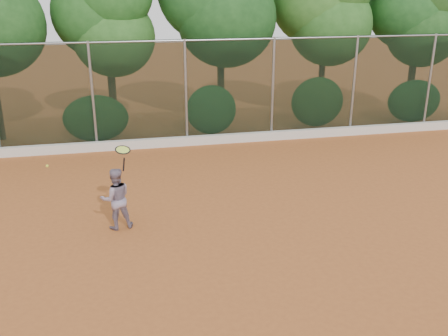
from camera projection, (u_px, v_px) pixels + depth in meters
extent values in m
plane|color=#A25526|center=(234.00, 238.00, 10.68)|extent=(80.00, 80.00, 0.00)
cube|color=silver|center=(188.00, 141.00, 16.89)|extent=(24.00, 0.20, 0.30)
imported|color=gray|center=(116.00, 199.00, 10.92)|extent=(0.76, 0.63, 1.40)
cube|color=black|center=(186.00, 93.00, 16.51)|extent=(24.00, 0.01, 3.50)
cylinder|color=gray|center=(185.00, 40.00, 15.92)|extent=(24.00, 0.06, 0.06)
cylinder|color=gray|center=(93.00, 97.00, 15.91)|extent=(0.09, 0.09, 3.50)
cylinder|color=gray|center=(186.00, 93.00, 16.51)|extent=(0.09, 0.09, 3.50)
cylinder|color=gray|center=(273.00, 89.00, 17.10)|extent=(0.09, 0.09, 3.50)
cylinder|color=gray|center=(354.00, 86.00, 17.69)|extent=(0.09, 0.09, 3.50)
cylinder|color=gray|center=(429.00, 83.00, 18.28)|extent=(0.09, 0.09, 3.50)
cylinder|color=#472D1B|center=(113.00, 98.00, 18.33)|extent=(0.28, 0.28, 2.40)
ellipsoid|color=#295B1F|center=(114.00, 37.00, 17.53)|extent=(2.90, 2.40, 2.80)
ellipsoid|color=#1F521C|center=(98.00, 13.00, 17.43)|extent=(3.20, 2.70, 3.10)
cylinder|color=#3D2817|center=(221.00, 87.00, 18.74)|extent=(0.26, 0.26, 3.00)
ellipsoid|color=#265E24|center=(227.00, 18.00, 17.83)|extent=(3.60, 3.00, 3.50)
cylinder|color=#492A1C|center=(321.00, 86.00, 19.79)|extent=(0.24, 0.24, 2.70)
ellipsoid|color=#25561D|center=(331.00, 25.00, 18.93)|extent=(3.20, 2.70, 3.10)
ellipsoid|color=#2B5F20|center=(317.00, 0.00, 18.80)|extent=(3.50, 2.90, 3.40)
cylinder|color=#3D2617|center=(410.00, 87.00, 20.19)|extent=(0.28, 0.28, 2.50)
ellipsoid|color=#2C6125|center=(424.00, 29.00, 19.36)|extent=(3.00, 2.50, 2.90)
ellipsoid|color=#2A6B28|center=(410.00, 8.00, 19.26)|extent=(3.30, 2.80, 3.20)
ellipsoid|color=#2E6526|center=(96.00, 118.00, 16.96)|extent=(2.20, 1.16, 1.60)
ellipsoid|color=#2C732D|center=(211.00, 110.00, 17.71)|extent=(1.80, 1.04, 1.76)
ellipsoid|color=#336727|center=(317.00, 102.00, 18.47)|extent=(2.00, 1.10, 1.84)
ellipsoid|color=#245F24|center=(414.00, 101.00, 19.31)|extent=(2.16, 1.12, 1.64)
cylinder|color=black|center=(124.00, 165.00, 10.67)|extent=(0.08, 0.14, 0.33)
torus|color=black|center=(123.00, 150.00, 10.50)|extent=(0.42, 0.42, 0.12)
cylinder|color=#CFEB45|center=(123.00, 150.00, 10.50)|extent=(0.36, 0.35, 0.09)
sphere|color=yellow|center=(47.00, 166.00, 10.90)|extent=(0.07, 0.07, 0.07)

